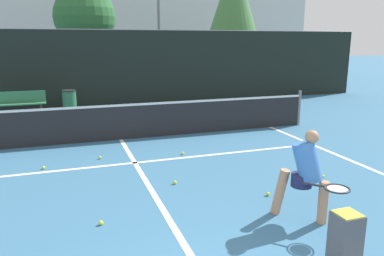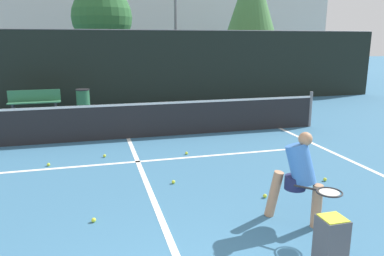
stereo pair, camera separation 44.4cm
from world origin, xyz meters
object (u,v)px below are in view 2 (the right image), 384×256
at_px(ball_hopper, 331,246).
at_px(trash_bin, 83,101).
at_px(player_practicing, 299,175).
at_px(parked_car, 197,79).
at_px(courtside_bench, 35,101).

bearing_deg(ball_hopper, trash_bin, 104.44).
xyz_separation_m(player_practicing, ball_hopper, (-0.31, -1.23, -0.35)).
bearing_deg(trash_bin, parked_car, 40.13).
height_order(ball_hopper, parked_car, parked_car).
xyz_separation_m(ball_hopper, courtside_bench, (-4.40, 10.90, 0.10)).
distance_m(ball_hopper, courtside_bench, 11.75).
height_order(player_practicing, parked_car, parked_car).
bearing_deg(trash_bin, ball_hopper, -75.56).
bearing_deg(courtside_bench, parked_car, 30.31).
bearing_deg(player_practicing, trash_bin, 153.80).
distance_m(player_practicing, ball_hopper, 1.31).
height_order(courtside_bench, parked_car, parked_car).
bearing_deg(ball_hopper, player_practicing, 75.69).
relative_size(ball_hopper, parked_car, 0.18).
distance_m(trash_bin, parked_car, 7.31).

